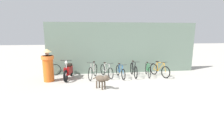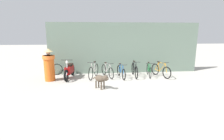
{
  "view_description": "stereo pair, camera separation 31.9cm",
  "coord_description": "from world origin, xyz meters",
  "px_view_note": "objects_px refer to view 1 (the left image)",
  "views": [
    {
      "loc": [
        -2.18,
        -7.04,
        2.47
      ],
      "look_at": [
        -1.01,
        1.32,
        0.65
      ],
      "focal_mm": 28.0,
      "sensor_mm": 36.0,
      "label": 1
    },
    {
      "loc": [
        -1.86,
        -7.08,
        2.47
      ],
      "look_at": [
        -1.01,
        1.32,
        0.65
      ],
      "focal_mm": 28.0,
      "sensor_mm": 36.0,
      "label": 2
    }
  ],
  "objects_px": {
    "person_in_robes": "(48,65)",
    "motorcycle": "(68,71)",
    "bicycle_4": "(148,70)",
    "spare_tire_left": "(55,70)",
    "bicycle_0": "(93,71)",
    "bicycle_5": "(159,70)",
    "stray_dog": "(102,79)",
    "bicycle_2": "(120,72)",
    "bicycle_3": "(134,70)",
    "bicycle_1": "(106,71)"
  },
  "relations": [
    {
      "from": "spare_tire_left",
      "to": "person_in_robes",
      "type": "bearing_deg",
      "value": -95.08
    },
    {
      "from": "bicycle_5",
      "to": "person_in_robes",
      "type": "bearing_deg",
      "value": -106.67
    },
    {
      "from": "bicycle_5",
      "to": "spare_tire_left",
      "type": "xyz_separation_m",
      "value": [
        -5.95,
        1.04,
        -0.02
      ]
    },
    {
      "from": "bicycle_0",
      "to": "stray_dog",
      "type": "xyz_separation_m",
      "value": [
        0.33,
        -1.98,
        0.07
      ]
    },
    {
      "from": "bicycle_1",
      "to": "bicycle_2",
      "type": "xyz_separation_m",
      "value": [
        0.75,
        -0.27,
        -0.02
      ]
    },
    {
      "from": "bicycle_0",
      "to": "stray_dog",
      "type": "bearing_deg",
      "value": 27.14
    },
    {
      "from": "bicycle_5",
      "to": "bicycle_0",
      "type": "bearing_deg",
      "value": -110.43
    },
    {
      "from": "bicycle_1",
      "to": "bicycle_4",
      "type": "height_order",
      "value": "bicycle_1"
    },
    {
      "from": "motorcycle",
      "to": "person_in_robes",
      "type": "relative_size",
      "value": 1.15
    },
    {
      "from": "bicycle_5",
      "to": "person_in_robes",
      "type": "height_order",
      "value": "person_in_robes"
    },
    {
      "from": "spare_tire_left",
      "to": "bicycle_4",
      "type": "bearing_deg",
      "value": -9.71
    },
    {
      "from": "bicycle_0",
      "to": "spare_tire_left",
      "type": "xyz_separation_m",
      "value": [
        -2.16,
        0.93,
        -0.05
      ]
    },
    {
      "from": "bicycle_0",
      "to": "bicycle_1",
      "type": "relative_size",
      "value": 1.01
    },
    {
      "from": "bicycle_0",
      "to": "bicycle_2",
      "type": "height_order",
      "value": "bicycle_0"
    },
    {
      "from": "bicycle_5",
      "to": "motorcycle",
      "type": "height_order",
      "value": "motorcycle"
    },
    {
      "from": "stray_dog",
      "to": "person_in_robes",
      "type": "distance_m",
      "value": 3.1
    },
    {
      "from": "bicycle_5",
      "to": "stray_dog",
      "type": "bearing_deg",
      "value": -80.37
    },
    {
      "from": "motorcycle",
      "to": "spare_tire_left",
      "type": "bearing_deg",
      "value": -128.72
    },
    {
      "from": "motorcycle",
      "to": "bicycle_3",
      "type": "bearing_deg",
      "value": 97.15
    },
    {
      "from": "bicycle_4",
      "to": "person_in_robes",
      "type": "height_order",
      "value": "person_in_robes"
    },
    {
      "from": "stray_dog",
      "to": "spare_tire_left",
      "type": "relative_size",
      "value": 1.24
    },
    {
      "from": "bicycle_0",
      "to": "stray_dog",
      "type": "height_order",
      "value": "bicycle_0"
    },
    {
      "from": "bicycle_3",
      "to": "person_in_robes",
      "type": "xyz_separation_m",
      "value": [
        -4.59,
        -0.41,
        0.47
      ]
    },
    {
      "from": "bicycle_1",
      "to": "person_in_robes",
      "type": "relative_size",
      "value": 0.97
    },
    {
      "from": "bicycle_0",
      "to": "bicycle_4",
      "type": "relative_size",
      "value": 1.04
    },
    {
      "from": "person_in_robes",
      "to": "motorcycle",
      "type": "bearing_deg",
      "value": -170.71
    },
    {
      "from": "bicycle_2",
      "to": "person_in_robes",
      "type": "xyz_separation_m",
      "value": [
        -3.79,
        -0.23,
        0.51
      ]
    },
    {
      "from": "bicycle_2",
      "to": "person_in_robes",
      "type": "bearing_deg",
      "value": -93.42
    },
    {
      "from": "motorcycle",
      "to": "stray_dog",
      "type": "bearing_deg",
      "value": 46.09
    },
    {
      "from": "bicycle_1",
      "to": "bicycle_5",
      "type": "height_order",
      "value": "bicycle_5"
    },
    {
      "from": "person_in_robes",
      "to": "bicycle_1",
      "type": "bearing_deg",
      "value": 175.82
    },
    {
      "from": "bicycle_1",
      "to": "motorcycle",
      "type": "xyz_separation_m",
      "value": [
        -2.08,
        -0.1,
        0.09
      ]
    },
    {
      "from": "bicycle_1",
      "to": "motorcycle",
      "type": "distance_m",
      "value": 2.09
    },
    {
      "from": "motorcycle",
      "to": "person_in_robes",
      "type": "bearing_deg",
      "value": -60.15
    },
    {
      "from": "bicycle_2",
      "to": "person_in_robes",
      "type": "distance_m",
      "value": 3.83
    },
    {
      "from": "bicycle_1",
      "to": "bicycle_0",
      "type": "bearing_deg",
      "value": -96.43
    },
    {
      "from": "bicycle_5",
      "to": "motorcycle",
      "type": "distance_m",
      "value": 5.11
    },
    {
      "from": "bicycle_2",
      "to": "spare_tire_left",
      "type": "distance_m",
      "value": 3.82
    },
    {
      "from": "bicycle_5",
      "to": "bicycle_3",
      "type": "bearing_deg",
      "value": -115.68
    },
    {
      "from": "bicycle_2",
      "to": "motorcycle",
      "type": "distance_m",
      "value": 2.84
    },
    {
      "from": "bicycle_4",
      "to": "spare_tire_left",
      "type": "relative_size",
      "value": 2.37
    },
    {
      "from": "bicycle_3",
      "to": "spare_tire_left",
      "type": "bearing_deg",
      "value": -98.37
    },
    {
      "from": "bicycle_5",
      "to": "bicycle_2",
      "type": "bearing_deg",
      "value": -108.92
    },
    {
      "from": "bicycle_4",
      "to": "bicycle_0",
      "type": "bearing_deg",
      "value": -80.53
    },
    {
      "from": "bicycle_4",
      "to": "bicycle_5",
      "type": "height_order",
      "value": "bicycle_5"
    },
    {
      "from": "bicycle_0",
      "to": "bicycle_5",
      "type": "bearing_deg",
      "value": 105.97
    },
    {
      "from": "bicycle_4",
      "to": "bicycle_5",
      "type": "xyz_separation_m",
      "value": [
        0.65,
        -0.13,
        0.01
      ]
    },
    {
      "from": "motorcycle",
      "to": "stray_dog",
      "type": "distance_m",
      "value": 2.63
    },
    {
      "from": "spare_tire_left",
      "to": "bicycle_2",
      "type": "bearing_deg",
      "value": -15.69
    },
    {
      "from": "bicycle_2",
      "to": "bicycle_4",
      "type": "bearing_deg",
      "value": 87.51
    }
  ]
}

